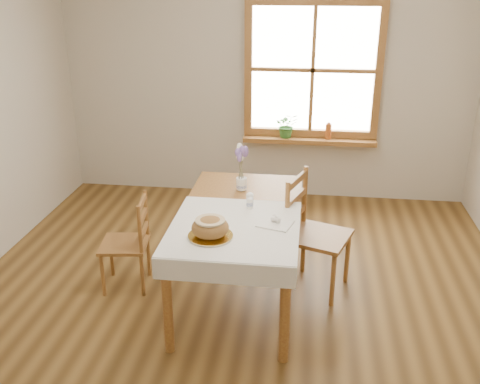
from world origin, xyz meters
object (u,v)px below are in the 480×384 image
object	(u,v)px
chair_left	(124,243)
chair_right	(319,235)
bread_plate	(210,236)
flower_vase	(242,185)
dining_table	(240,220)

from	to	relation	value
chair_left	chair_right	xyz separation A→B (m)	(1.56, 0.17, 0.09)
chair_right	bread_plate	xyz separation A→B (m)	(-0.75, -0.68, 0.28)
bread_plate	flower_vase	distance (m)	0.89
chair_left	flower_vase	size ratio (longest dim) A/B	8.01
dining_table	chair_right	xyz separation A→B (m)	(0.61, 0.20, -0.18)
dining_table	chair_left	distance (m)	0.99
flower_vase	chair_right	bearing A→B (deg)	-17.49
chair_right	dining_table	bearing A→B (deg)	127.49
chair_right	flower_vase	xyz separation A→B (m)	(-0.65, 0.20, 0.32)
dining_table	bread_plate	world-z (taller)	bread_plate
dining_table	chair_left	world-z (taller)	chair_left
chair_right	bread_plate	distance (m)	1.05
dining_table	bread_plate	distance (m)	0.51
chair_left	dining_table	bearing A→B (deg)	80.63
dining_table	chair_left	size ratio (longest dim) A/B	2.03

